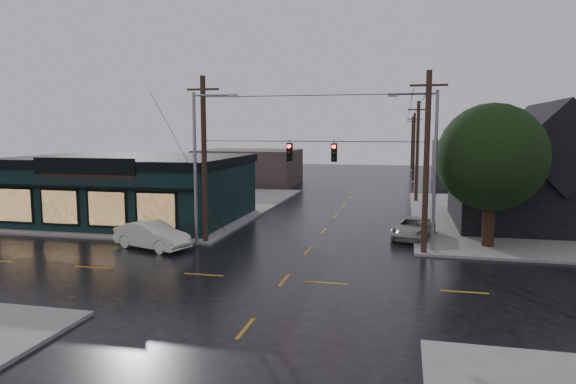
% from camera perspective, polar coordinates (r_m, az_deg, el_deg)
% --- Properties ---
extents(ground_plane, '(160.00, 160.00, 0.00)m').
position_cam_1_polar(ground_plane, '(24.25, -0.42, -9.76)').
color(ground_plane, black).
extents(sidewalk_nw, '(28.00, 28.00, 0.15)m').
position_cam_1_polar(sidewalk_nw, '(50.04, -17.74, -1.30)').
color(sidewalk_nw, gray).
rests_on(sidewalk_nw, ground).
extents(pizza_shop, '(16.30, 12.34, 4.90)m').
position_cam_1_polar(pizza_shop, '(41.19, -16.84, 0.51)').
color(pizza_shop, black).
rests_on(pizza_shop, ground).
extents(ne_building, '(12.60, 11.60, 8.75)m').
position_cam_1_polar(ne_building, '(40.85, 26.52, 2.72)').
color(ne_building, black).
rests_on(ne_building, ground).
extents(corner_tree, '(6.27, 6.27, 8.37)m').
position_cam_1_polar(corner_tree, '(32.02, 21.69, 3.58)').
color(corner_tree, black).
rests_on(corner_tree, ground).
extents(utility_pole_nw, '(2.00, 0.32, 10.15)m').
position_cam_1_polar(utility_pole_nw, '(32.18, -9.11, -5.65)').
color(utility_pole_nw, '#322116').
rests_on(utility_pole_nw, ground).
extents(utility_pole_ne, '(2.00, 0.32, 10.15)m').
position_cam_1_polar(utility_pole_ne, '(29.96, 14.81, -6.74)').
color(utility_pole_ne, '#322116').
rests_on(utility_pole_ne, ground).
extents(utility_pole_far_a, '(2.00, 0.32, 9.65)m').
position_cam_1_polar(utility_pole_far_a, '(51.10, 14.01, -1.09)').
color(utility_pole_far_a, '#322116').
rests_on(utility_pole_far_a, ground).
extents(utility_pole_far_b, '(2.00, 0.32, 9.15)m').
position_cam_1_polar(utility_pole_far_b, '(70.96, 13.70, 1.13)').
color(utility_pole_far_b, '#322116').
rests_on(utility_pole_far_b, ground).
extents(utility_pole_far_c, '(2.00, 0.32, 9.15)m').
position_cam_1_polar(utility_pole_far_c, '(90.89, 13.52, 2.37)').
color(utility_pole_far_c, '#322116').
rests_on(utility_pole_far_c, ground).
extents(span_signal_assembly, '(13.00, 0.48, 1.23)m').
position_cam_1_polar(span_signal_assembly, '(29.60, 2.64, 4.48)').
color(span_signal_assembly, black).
rests_on(span_signal_assembly, ground).
extents(streetlight_nw, '(5.40, 0.30, 9.15)m').
position_cam_1_polar(streetlight_nw, '(31.66, -10.09, -5.88)').
color(streetlight_nw, gray).
rests_on(streetlight_nw, ground).
extents(streetlight_ne, '(5.40, 0.30, 9.15)m').
position_cam_1_polar(streetlight_ne, '(30.66, 15.71, -6.45)').
color(streetlight_ne, gray).
rests_on(streetlight_ne, ground).
extents(bg_building_west, '(12.00, 10.00, 4.40)m').
position_cam_1_polar(bg_building_west, '(65.70, -4.34, 2.78)').
color(bg_building_west, '#41322F').
rests_on(bg_building_west, ground).
extents(bg_building_east, '(14.00, 12.00, 5.60)m').
position_cam_1_polar(bg_building_east, '(68.58, 21.77, 2.98)').
color(bg_building_east, '#292A2E').
rests_on(bg_building_east, ground).
extents(sedan_cream, '(5.14, 3.18, 1.60)m').
position_cam_1_polar(sedan_cream, '(31.25, -14.86, -4.67)').
color(sedan_cream, white).
rests_on(sedan_cream, ground).
extents(suv_silver, '(3.13, 5.09, 1.32)m').
position_cam_1_polar(suv_silver, '(34.08, 13.76, -3.92)').
color(suv_silver, '#A8A79B').
rests_on(suv_silver, ground).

